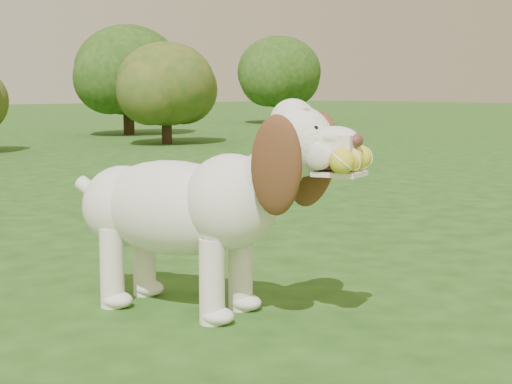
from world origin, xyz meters
TOP-DOWN VIEW (x-y plane):
  - ground at (0.00, 0.00)m, footprint 80.00×80.00m
  - dog at (-0.43, 0.16)m, footprint 0.71×1.17m
  - shrub_f at (5.21, 10.29)m, footprint 1.90×1.90m
  - shrub_d at (4.40, 7.79)m, footprint 1.47×1.47m
  - shrub_h at (10.60, 12.34)m, footprint 2.04×2.04m

SIDE VIEW (x-z plane):
  - ground at x=0.00m, z-range 0.00..0.00m
  - dog at x=-0.43m, z-range 0.03..0.81m
  - shrub_d at x=4.40m, z-range 0.13..1.66m
  - shrub_f at x=5.21m, z-range 0.17..2.15m
  - shrub_h at x=10.60m, z-range 0.19..2.29m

